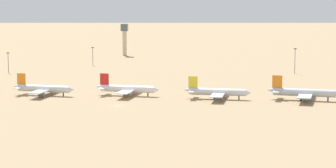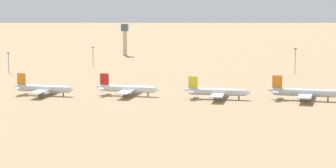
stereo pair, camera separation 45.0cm
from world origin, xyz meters
The scene contains 9 objects.
ground centered at (0.00, 0.00, 0.00)m, with size 4000.00×4000.00×0.00m, color #9E8460.
parked_jet_orange_1 centered at (-41.85, 25.98, 3.54)m, with size 32.64×27.74×10.79m.
parked_jet_red_2 centered at (-0.36, 29.21, 3.56)m, with size 32.84×27.87×10.85m.
parked_jet_yellow_3 centered at (44.16, 23.20, 3.54)m, with size 32.73×27.66×10.81m.
parked_jet_orange_4 centered at (85.20, 23.53, 3.80)m, with size 35.05×29.87×11.60m.
control_tower centered at (-32.56, 224.02, 14.78)m, with size 5.20×5.20×24.49m.
light_pole_west centered at (-87.79, 111.53, 7.51)m, with size 1.80×0.50×12.70m.
light_pole_mid centered at (89.33, 124.09, 9.10)m, with size 1.80×0.50×15.79m.
light_pole_east centered at (-43.07, 153.73, 7.47)m, with size 1.80×0.50×12.63m.
Camera 2 is at (53.31, -308.55, 54.70)m, focal length 74.77 mm.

